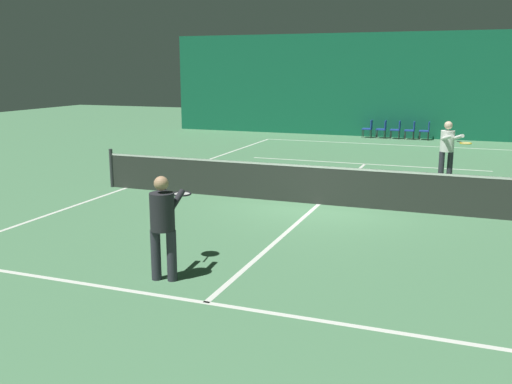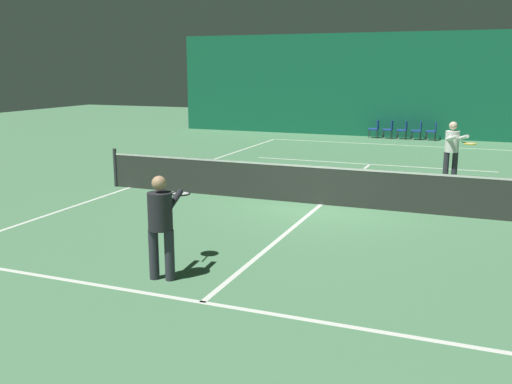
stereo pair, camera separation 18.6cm
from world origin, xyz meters
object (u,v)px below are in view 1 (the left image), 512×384
(courtside_chair_2, at_px, (397,128))
(courtside_chair_1, at_px, (383,128))
(tennis_net, at_px, (319,184))
(courtside_chair_3, at_px, (411,129))
(courtside_chair_0, at_px, (369,127))
(courtside_chair_4, at_px, (426,130))
(player_near, at_px, (163,220))
(player_far, at_px, (448,146))

(courtside_chair_2, bearing_deg, courtside_chair_1, -90.00)
(tennis_net, xyz_separation_m, courtside_chair_3, (0.77, 14.14, -0.03))
(courtside_chair_0, distance_m, courtside_chair_4, 2.64)
(courtside_chair_4, bearing_deg, courtside_chair_2, -90.00)
(courtside_chair_0, relative_size, courtside_chair_4, 1.00)
(player_near, relative_size, courtside_chair_4, 1.98)
(player_far, distance_m, courtside_chair_1, 10.38)
(player_near, xyz_separation_m, courtside_chair_3, (1.78, 19.91, -0.48))
(tennis_net, height_order, courtside_chair_0, tennis_net)
(courtside_chair_2, bearing_deg, player_near, -3.22)
(courtside_chair_2, height_order, courtside_chair_4, same)
(player_far, bearing_deg, courtside_chair_1, 168.14)
(courtside_chair_2, distance_m, courtside_chair_4, 1.32)
(tennis_net, distance_m, courtside_chair_0, 14.19)
(courtside_chair_0, height_order, courtside_chair_3, same)
(player_near, height_order, player_far, player_far)
(courtside_chair_4, bearing_deg, courtside_chair_1, -90.00)
(courtside_chair_1, xyz_separation_m, courtside_chair_2, (0.66, 0.00, 0.00))
(courtside_chair_1, bearing_deg, player_far, 18.56)
(courtside_chair_1, relative_size, courtside_chair_2, 1.00)
(player_near, bearing_deg, courtside_chair_1, -11.58)
(courtside_chair_1, height_order, courtside_chair_2, same)
(courtside_chair_0, bearing_deg, courtside_chair_2, 90.00)
(tennis_net, distance_m, courtside_chair_1, 14.15)
(player_near, bearing_deg, player_far, -30.70)
(courtside_chair_4, bearing_deg, tennis_net, -5.79)
(courtside_chair_3, bearing_deg, courtside_chair_4, 90.00)
(player_far, distance_m, courtside_chair_4, 9.93)
(tennis_net, height_order, player_near, player_near)
(courtside_chair_2, bearing_deg, courtside_chair_0, -90.00)
(player_far, relative_size, courtside_chair_1, 2.08)
(courtside_chair_3, bearing_deg, courtside_chair_1, -90.00)
(tennis_net, xyz_separation_m, courtside_chair_4, (1.43, 14.14, -0.03))
(player_far, height_order, courtside_chair_4, player_far)
(courtside_chair_4, bearing_deg, courtside_chair_0, -90.00)
(player_far, bearing_deg, courtside_chair_0, 171.52)
(courtside_chair_0, distance_m, courtside_chair_1, 0.66)
(player_far, relative_size, courtside_chair_0, 2.08)
(player_near, height_order, courtside_chair_2, player_near)
(courtside_chair_4, bearing_deg, player_near, -6.98)
(tennis_net, relative_size, courtside_chair_3, 14.29)
(courtside_chair_0, relative_size, courtside_chair_2, 1.00)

